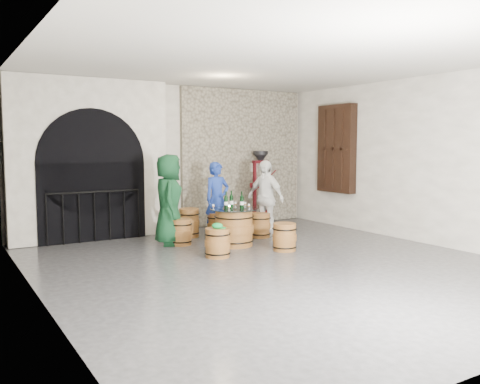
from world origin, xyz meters
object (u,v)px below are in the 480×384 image
barrel_stool_far (218,225)px  barrel_stool_near_left (217,243)px  barrel_stool_right (260,225)px  person_green (169,200)px  corking_press (261,182)px  person_white (265,198)px  barrel_table (234,227)px  person_blue (217,199)px  wine_bottle_left (226,202)px  wine_bottle_right (231,201)px  barrel_stool_near_right (284,237)px  side_barrel (189,223)px  barrel_stool_left (181,232)px  wine_bottle_center (242,202)px

barrel_stool_far → barrel_stool_near_left: bearing=-118.9°
barrel_stool_right → person_green: (-1.90, 0.24, 0.61)m
barrel_stool_right → corking_press: bearing=56.2°
barrel_stool_far → barrel_stool_near_left: (-0.94, -1.70, 0.00)m
person_white → barrel_stool_far: bearing=-130.4°
barrel_stool_near_left → person_green: 1.57m
barrel_table → person_white: bearing=27.7°
person_blue → barrel_stool_far: bearing=-104.7°
barrel_table → wine_bottle_left: 0.51m
barrel_table → corking_press: corking_press is taller
wine_bottle_right → corking_press: bearing=43.6°
barrel_stool_near_right → side_barrel: (-0.88, 2.12, 0.05)m
barrel_stool_far → person_blue: bearing=78.7°
barrel_stool_right → corking_press: corking_press is taller
barrel_stool_right → barrel_stool_near_left: (-1.64, -1.17, 0.00)m
side_barrel → person_white: bearing=-25.5°
barrel_stool_left → person_white: person_white is taller
barrel_stool_right → wine_bottle_right: (-0.88, -0.33, 0.59)m
barrel_stool_far → wine_bottle_left: bearing=-109.4°
person_blue → wine_bottle_right: size_ratio=4.75×
barrel_stool_near_right → wine_bottle_left: bearing=126.1°
wine_bottle_center → barrel_stool_near_right: bearing=-63.3°
barrel_stool_near_right → wine_bottle_center: bearing=116.7°
barrel_stool_right → barrel_stool_near_left: bearing=-144.4°
wine_bottle_left → corking_press: 2.66m
barrel_stool_near_left → person_green: (-0.27, 1.42, 0.61)m
person_white → corking_press: size_ratio=0.90×
barrel_table → wine_bottle_left: wine_bottle_left is taller
barrel_table → barrel_stool_right: size_ratio=1.83×
wine_bottle_left → wine_bottle_right: same height
barrel_stool_right → barrel_stool_near_left: 2.01m
person_green → wine_bottle_left: 1.09m
person_blue → wine_bottle_right: 0.91m
person_green → corking_press: corking_press is taller
barrel_stool_left → barrel_stool_far: same height
barrel_stool_near_right → wine_bottle_center: wine_bottle_center is taller
barrel_stool_near_left → person_blue: bearing=61.5°
person_blue → wine_bottle_left: size_ratio=4.75×
barrel_table → side_barrel: barrel_table is taller
barrel_table → wine_bottle_center: wine_bottle_center is taller
barrel_table → barrel_stool_near_right: size_ratio=1.83×
barrel_stool_near_right → person_green: person_green is taller
person_white → wine_bottle_right: person_white is taller
barrel_stool_right → wine_bottle_left: 1.25m
barrel_stool_right → wine_bottle_center: size_ratio=1.52×
barrel_stool_left → person_green: size_ratio=0.29×
barrel_table → person_green: size_ratio=0.53×
barrel_stool_near_left → barrel_stool_left: bearing=94.0°
person_white → side_barrel: 1.66m
barrel_stool_near_right → person_green: 2.29m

